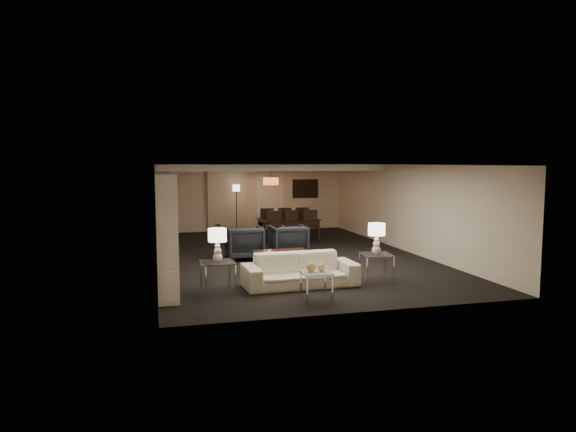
% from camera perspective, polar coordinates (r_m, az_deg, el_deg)
% --- Properties ---
extents(floor, '(11.00, 11.00, 0.00)m').
position_cam_1_polar(floor, '(14.18, 0.00, -4.42)').
color(floor, black).
rests_on(floor, ground).
extents(ceiling, '(7.00, 11.00, 0.02)m').
position_cam_1_polar(ceiling, '(13.95, 0.00, 5.73)').
color(ceiling, silver).
rests_on(ceiling, ground).
extents(wall_back, '(7.00, 0.02, 2.50)m').
position_cam_1_polar(wall_back, '(19.36, -4.09, 2.09)').
color(wall_back, beige).
rests_on(wall_back, ground).
extents(wall_front, '(7.00, 0.02, 2.50)m').
position_cam_1_polar(wall_front, '(8.83, 8.99, -2.64)').
color(wall_front, beige).
rests_on(wall_front, ground).
extents(wall_left, '(0.02, 11.00, 2.50)m').
position_cam_1_polar(wall_left, '(13.56, -14.47, 0.24)').
color(wall_left, beige).
rests_on(wall_left, ground).
extents(wall_right, '(0.02, 11.00, 2.50)m').
position_cam_1_polar(wall_right, '(15.26, 12.83, 0.90)').
color(wall_right, beige).
rests_on(wall_right, ground).
extents(ceiling_soffit, '(7.00, 4.00, 0.20)m').
position_cam_1_polar(ceiling_soffit, '(17.36, -2.91, 5.45)').
color(ceiling_soffit, silver).
rests_on(ceiling_soffit, ceiling).
extents(curtains, '(1.50, 0.12, 2.40)m').
position_cam_1_polar(curtains, '(19.15, -6.69, 1.87)').
color(curtains, beige).
rests_on(curtains, wall_back).
extents(door, '(0.90, 0.05, 2.10)m').
position_cam_1_polar(door, '(19.49, -2.04, 1.54)').
color(door, silver).
rests_on(door, wall_back).
extents(painting, '(0.95, 0.04, 0.65)m').
position_cam_1_polar(painting, '(19.79, 1.93, 3.06)').
color(painting, '#142D38').
rests_on(painting, wall_back).
extents(media_unit, '(0.38, 3.40, 2.35)m').
position_cam_1_polar(media_unit, '(10.99, -13.43, -1.44)').
color(media_unit, white).
rests_on(media_unit, wall_left).
extents(pendant_light, '(0.52, 0.52, 0.24)m').
position_cam_1_polar(pendant_light, '(17.43, -1.93, 3.87)').
color(pendant_light, '#D8591E').
rests_on(pendant_light, ceiling_soffit).
extents(sofa, '(2.38, 1.01, 0.68)m').
position_cam_1_polar(sofa, '(10.68, 1.36, -6.02)').
color(sofa, beige).
rests_on(sofa, floor).
extents(coffee_table, '(1.33, 0.84, 0.46)m').
position_cam_1_polar(coffee_table, '(12.22, -0.71, -5.02)').
color(coffee_table, black).
rests_on(coffee_table, floor).
extents(armchair_left, '(0.94, 0.96, 0.87)m').
position_cam_1_polar(armchair_left, '(13.70, -4.85, -2.97)').
color(armchair_left, black).
rests_on(armchair_left, floor).
extents(armchair_right, '(0.94, 0.97, 0.87)m').
position_cam_1_polar(armchair_right, '(13.95, 0.02, -2.78)').
color(armchair_right, black).
rests_on(armchair_right, floor).
extents(side_table_left, '(0.69, 0.69, 0.60)m').
position_cam_1_polar(side_table_left, '(10.36, -7.79, -6.69)').
color(side_table_left, silver).
rests_on(side_table_left, floor).
extents(side_table_right, '(0.71, 0.71, 0.60)m').
position_cam_1_polar(side_table_right, '(11.26, 9.75, -5.69)').
color(side_table_right, white).
rests_on(side_table_right, floor).
extents(table_lamp_left, '(0.39, 0.39, 0.66)m').
position_cam_1_polar(table_lamp_left, '(10.24, -7.84, -3.23)').
color(table_lamp_left, beige).
rests_on(table_lamp_left, side_table_left).
extents(table_lamp_right, '(0.37, 0.37, 0.66)m').
position_cam_1_polar(table_lamp_right, '(11.15, 9.80, -2.51)').
color(table_lamp_right, beige).
rests_on(table_lamp_right, side_table_right).
extents(marble_table, '(0.56, 0.56, 0.54)m').
position_cam_1_polar(marble_table, '(9.67, 3.15, -7.76)').
color(marble_table, silver).
rests_on(marble_table, floor).
extents(gold_gourd_a, '(0.17, 0.17, 0.17)m').
position_cam_1_polar(gold_gourd_a, '(9.56, 2.59, -5.74)').
color(gold_gourd_a, tan).
rests_on(gold_gourd_a, marble_table).
extents(gold_gourd_b, '(0.15, 0.15, 0.15)m').
position_cam_1_polar(gold_gourd_b, '(9.62, 3.74, -5.73)').
color(gold_gourd_b, '#DCB674').
rests_on(gold_gourd_b, marble_table).
extents(television, '(1.17, 0.15, 0.67)m').
position_cam_1_polar(television, '(11.98, -13.38, -1.26)').
color(television, black).
rests_on(television, media_unit).
extents(vase_blue, '(0.16, 0.16, 0.17)m').
position_cam_1_polar(vase_blue, '(9.76, -13.28, -2.54)').
color(vase_blue, '#274CAB').
rests_on(vase_blue, media_unit).
extents(vase_amber, '(0.17, 0.17, 0.18)m').
position_cam_1_polar(vase_amber, '(10.31, -13.43, 0.73)').
color(vase_amber, '#B2963B').
rests_on(vase_amber, media_unit).
extents(floor_speaker, '(0.13, 0.13, 1.02)m').
position_cam_1_polar(floor_speaker, '(13.11, -7.75, -3.08)').
color(floor_speaker, black).
rests_on(floor_speaker, floor).
extents(dining_table, '(1.98, 1.11, 0.70)m').
position_cam_1_polar(dining_table, '(16.94, 0.07, -1.52)').
color(dining_table, black).
rests_on(dining_table, floor).
extents(chair_nl, '(0.50, 0.50, 1.03)m').
position_cam_1_polar(chair_nl, '(16.15, -1.41, -1.29)').
color(chair_nl, black).
rests_on(chair_nl, floor).
extents(chair_nm, '(0.53, 0.53, 1.03)m').
position_cam_1_polar(chair_nm, '(16.30, 0.64, -1.22)').
color(chair_nm, black).
rests_on(chair_nm, floor).
extents(chair_nr, '(0.50, 0.50, 1.03)m').
position_cam_1_polar(chair_nr, '(16.47, 2.66, -1.16)').
color(chair_nr, black).
rests_on(chair_nr, floor).
extents(chair_fl, '(0.54, 0.54, 1.03)m').
position_cam_1_polar(chair_fl, '(17.41, -2.38, -0.76)').
color(chair_fl, black).
rests_on(chair_fl, floor).
extents(chair_fm, '(0.52, 0.52, 1.03)m').
position_cam_1_polar(chair_fm, '(17.55, -0.47, -0.71)').
color(chair_fm, black).
rests_on(chair_fm, floor).
extents(chair_fr, '(0.48, 0.48, 1.03)m').
position_cam_1_polar(chair_fr, '(17.70, 1.42, -0.65)').
color(chair_fr, black).
rests_on(chair_fr, floor).
extents(floor_lamp, '(0.30, 0.30, 1.76)m').
position_cam_1_polar(floor_lamp, '(18.63, -5.75, 0.78)').
color(floor_lamp, black).
rests_on(floor_lamp, floor).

